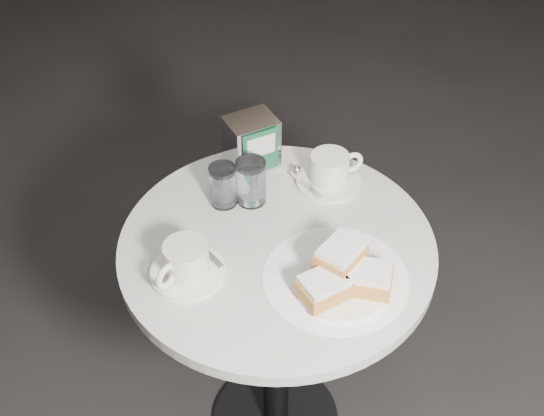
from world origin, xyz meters
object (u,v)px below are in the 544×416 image
at_px(coffee_cup_right, 330,171).
at_px(water_glass_right, 251,182).
at_px(water_glass_left, 223,186).
at_px(napkin_dispenser, 252,143).
at_px(coffee_cup_left, 186,263).
at_px(beignet_plate, 343,278).
at_px(cafe_table, 277,300).

distance_m(coffee_cup_right, water_glass_right, 0.20).
height_order(water_glass_left, napkin_dispenser, napkin_dispenser).
bearing_deg(coffee_cup_left, napkin_dispenser, 16.90).
relative_size(coffee_cup_right, napkin_dispenser, 1.38).
distance_m(coffee_cup_right, water_glass_left, 0.26).
bearing_deg(beignet_plate, napkin_dispenser, 81.88).
bearing_deg(water_glass_left, coffee_cup_right, -17.77).
bearing_deg(water_glass_right, coffee_cup_left, -152.14).
bearing_deg(beignet_plate, coffee_cup_left, 139.53).
bearing_deg(coffee_cup_right, water_glass_right, 177.63).
bearing_deg(coffee_cup_left, cafe_table, -26.59).
bearing_deg(cafe_table, water_glass_right, 79.64).
relative_size(coffee_cup_left, napkin_dispenser, 1.50).
bearing_deg(napkin_dispenser, cafe_table, -105.28).
xyz_separation_m(beignet_plate, napkin_dispenser, (0.06, 0.45, 0.03)).
relative_size(cafe_table, coffee_cup_right, 3.95).
xyz_separation_m(water_glass_right, napkin_dispenser, (0.07, 0.11, 0.01)).
relative_size(beignet_plate, coffee_cup_right, 1.30).
height_order(cafe_table, water_glass_right, water_glass_right).
height_order(beignet_plate, water_glass_right, water_glass_right).
bearing_deg(water_glass_right, water_glass_left, 153.37).
distance_m(coffee_cup_left, water_glass_left, 0.24).
xyz_separation_m(cafe_table, water_glass_right, (0.03, 0.15, 0.25)).
height_order(coffee_cup_right, napkin_dispenser, napkin_dispenser).
relative_size(water_glass_left, napkin_dispenser, 0.75).
relative_size(cafe_table, beignet_plate, 3.03).
bearing_deg(napkin_dispenser, beignet_plate, -92.47).
xyz_separation_m(cafe_table, napkin_dispenser, (0.10, 0.26, 0.27)).
bearing_deg(water_glass_left, coffee_cup_left, -139.39).
distance_m(cafe_table, beignet_plate, 0.30).
xyz_separation_m(water_glass_left, napkin_dispenser, (0.13, 0.08, 0.02)).
distance_m(cafe_table, water_glass_left, 0.31).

